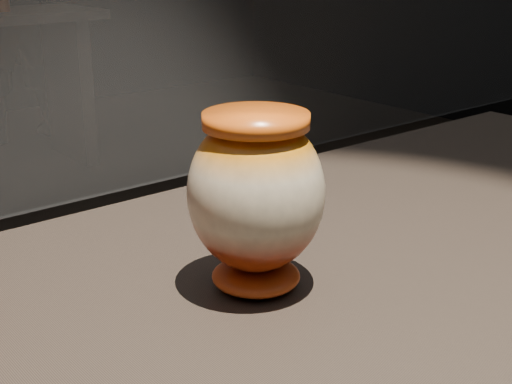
% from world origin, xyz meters
% --- Properties ---
extents(main_vase, '(0.17, 0.17, 0.20)m').
position_xyz_m(main_vase, '(0.04, 0.06, 1.01)').
color(main_vase, maroon).
rests_on(main_vase, display_plinth).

